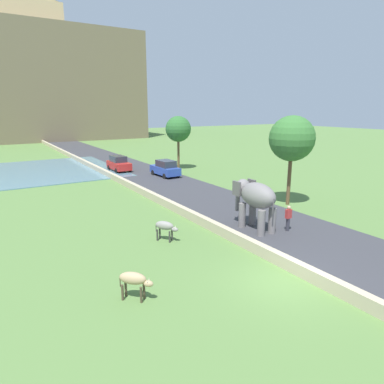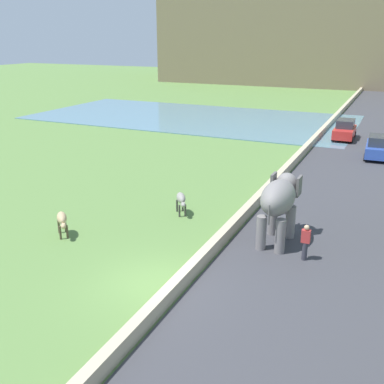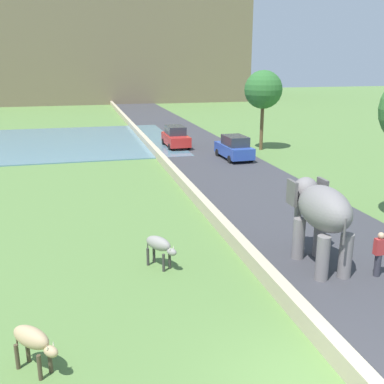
{
  "view_description": "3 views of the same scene",
  "coord_description": "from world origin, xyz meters",
  "px_view_note": "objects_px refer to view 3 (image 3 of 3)",
  "views": [
    {
      "loc": [
        -10.27,
        -9.3,
        7.28
      ],
      "look_at": [
        1.4,
        9.56,
        1.83
      ],
      "focal_mm": 31.99,
      "sensor_mm": 36.0,
      "label": 1
    },
    {
      "loc": [
        7.79,
        -13.17,
        8.95
      ],
      "look_at": [
        -1.28,
        6.6,
        1.43
      ],
      "focal_mm": 42.53,
      "sensor_mm": 36.0,
      "label": 2
    },
    {
      "loc": [
        -4.51,
        -7.6,
        7.05
      ],
      "look_at": [
        0.06,
        10.41,
        1.64
      ],
      "focal_mm": 42.15,
      "sensor_mm": 36.0,
      "label": 3
    }
  ],
  "objects_px": {
    "car_blue": "(234,148)",
    "cow_grey": "(159,245)",
    "cow_tan": "(33,340)",
    "car_red": "(176,137)",
    "elephant": "(321,212)",
    "person_beside_elephant": "(379,254)"
  },
  "relations": [
    {
      "from": "cow_tan",
      "to": "car_red",
      "type": "bearing_deg",
      "value": 71.18
    },
    {
      "from": "elephant",
      "to": "car_blue",
      "type": "xyz_separation_m",
      "value": [
        3.15,
        17.83,
        -1.14
      ]
    },
    {
      "from": "car_blue",
      "to": "cow_grey",
      "type": "distance_m",
      "value": 18.68
    },
    {
      "from": "elephant",
      "to": "car_blue",
      "type": "height_order",
      "value": "elephant"
    },
    {
      "from": "elephant",
      "to": "person_beside_elephant",
      "type": "relative_size",
      "value": 2.13
    },
    {
      "from": "person_beside_elephant",
      "to": "car_blue",
      "type": "bearing_deg",
      "value": 85.12
    },
    {
      "from": "car_red",
      "to": "cow_grey",
      "type": "height_order",
      "value": "car_red"
    },
    {
      "from": "cow_grey",
      "to": "cow_tan",
      "type": "height_order",
      "value": "same"
    },
    {
      "from": "car_blue",
      "to": "elephant",
      "type": "bearing_deg",
      "value": -100.01
    },
    {
      "from": "car_blue",
      "to": "car_red",
      "type": "bearing_deg",
      "value": 118.21
    },
    {
      "from": "car_blue",
      "to": "cow_grey",
      "type": "height_order",
      "value": "car_blue"
    },
    {
      "from": "car_red",
      "to": "cow_grey",
      "type": "relative_size",
      "value": 3.05
    },
    {
      "from": "elephant",
      "to": "person_beside_elephant",
      "type": "xyz_separation_m",
      "value": [
        1.51,
        -1.32,
        -1.16
      ]
    },
    {
      "from": "car_blue",
      "to": "cow_grey",
      "type": "relative_size",
      "value": 3.08
    },
    {
      "from": "person_beside_elephant",
      "to": "cow_grey",
      "type": "relative_size",
      "value": 1.24
    },
    {
      "from": "person_beside_elephant",
      "to": "cow_grey",
      "type": "height_order",
      "value": "person_beside_elephant"
    },
    {
      "from": "car_blue",
      "to": "person_beside_elephant",
      "type": "bearing_deg",
      "value": -94.88
    },
    {
      "from": "car_red",
      "to": "person_beside_elephant",
      "type": "bearing_deg",
      "value": -86.53
    },
    {
      "from": "elephant",
      "to": "person_beside_elephant",
      "type": "distance_m",
      "value": 2.32
    },
    {
      "from": "elephant",
      "to": "car_blue",
      "type": "relative_size",
      "value": 0.85
    },
    {
      "from": "car_blue",
      "to": "cow_tan",
      "type": "bearing_deg",
      "value": -120.21
    },
    {
      "from": "person_beside_elephant",
      "to": "cow_tan",
      "type": "distance_m",
      "value": 11.03
    }
  ]
}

